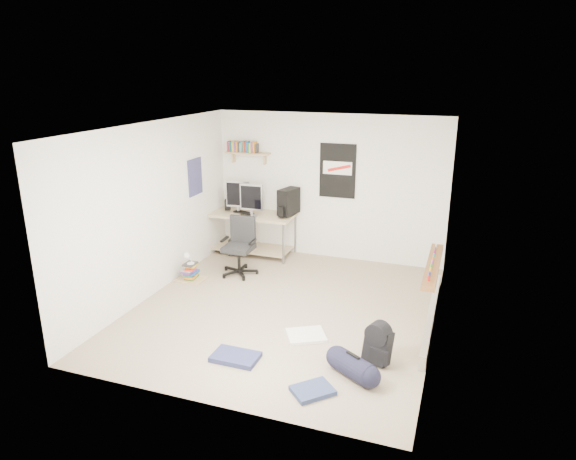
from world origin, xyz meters
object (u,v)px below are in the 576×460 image
(backpack, at_px, (378,346))
(duffel_bag, at_px, (353,365))
(desk, at_px, (248,233))
(office_chair, at_px, (239,246))
(book_stack, at_px, (191,271))

(backpack, relative_size, duffel_bag, 0.77)
(desk, bearing_deg, duffel_bag, -51.30)
(office_chair, xyz_separation_m, backpack, (2.58, -1.87, -0.29))
(duffel_bag, bearing_deg, backpack, 94.82)
(backpack, bearing_deg, desk, 155.00)
(desk, relative_size, duffel_bag, 3.46)
(desk, distance_m, book_stack, 1.50)
(office_chair, bearing_deg, book_stack, -146.28)
(office_chair, xyz_separation_m, book_stack, (-0.63, -0.46, -0.34))
(desk, xyz_separation_m, duffel_bag, (2.65, -3.23, -0.22))
(office_chair, distance_m, book_stack, 0.85)
(backpack, height_order, book_stack, backpack)
(desk, xyz_separation_m, office_chair, (0.28, -0.98, 0.12))
(backpack, xyz_separation_m, duffel_bag, (-0.20, -0.38, -0.06))
(desk, height_order, duffel_bag, desk)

